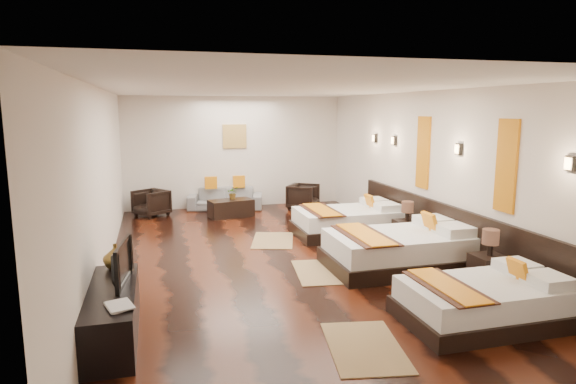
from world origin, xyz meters
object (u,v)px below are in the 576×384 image
object	(u,v)px
nightstand_b	(407,230)
sofa	(225,199)
book	(107,309)
bed_mid	(400,249)
bed_far	(348,221)
bed_near	(485,301)
tv_console	(113,313)
figurine	(115,256)
table_plant	(233,193)
nightstand_a	(489,268)
armchair_left	(151,203)
coffee_table	(231,208)
tv	(116,263)
armchair_right	(303,197)

from	to	relation	value
nightstand_b	sofa	xyz separation A→B (m)	(-2.75, 4.17, -0.02)
nightstand_b	book	distance (m)	5.84
bed_mid	bed_far	bearing A→B (deg)	90.06
bed_near	tv_console	size ratio (longest dim) A/B	1.06
figurine	table_plant	distance (m)	5.58
bed_far	nightstand_a	distance (m)	3.40
bed_near	armchair_left	xyz separation A→B (m)	(-3.79, 7.05, 0.06)
coffee_table	table_plant	xyz separation A→B (m)	(0.06, 0.07, 0.35)
nightstand_a	table_plant	distance (m)	6.26
bed_near	coffee_table	distance (m)	6.80
nightstand_a	coffee_table	bearing A→B (deg)	116.30
bed_near	book	bearing A→B (deg)	178.00
sofa	armchair_left	world-z (taller)	armchair_left
coffee_table	sofa	bearing A→B (deg)	90.00
figurine	sofa	distance (m)	6.35
nightstand_a	armchair_left	bearing A→B (deg)	126.58
tv	armchair_left	distance (m)	6.17
bed_near	bed_mid	bearing A→B (deg)	89.88
bed_far	nightstand_a	size ratio (longest dim) A/B	2.45
figurine	armchair_left	size ratio (longest dim) A/B	0.45
armchair_right	coffee_table	world-z (taller)	armchair_right
coffee_table	tv	bearing A→B (deg)	-110.95
book	bed_near	bearing A→B (deg)	-2.00
bed_far	armchair_right	world-z (taller)	bed_far
bed_near	book	distance (m)	4.21
bed_far	nightstand_a	xyz separation A→B (m)	(0.75, -3.31, 0.03)
bed_near	sofa	world-z (taller)	bed_near
bed_mid	nightstand_b	world-z (taller)	bed_mid
bed_near	figurine	distance (m)	4.47
nightstand_b	book	size ratio (longest dim) A/B	2.55
nightstand_a	armchair_left	world-z (taller)	nightstand_a
tv_console	figurine	distance (m)	0.86
bed_mid	bed_far	xyz separation A→B (m)	(-0.00, 2.16, -0.02)
nightstand_a	coffee_table	size ratio (longest dim) A/B	0.84
book	nightstand_a	bearing A→B (deg)	8.99
bed_mid	sofa	size ratio (longest dim) A/B	1.24
bed_near	bed_far	size ratio (longest dim) A/B	0.92
nightstand_a	tv_console	size ratio (longest dim) A/B	0.47
sofa	armchair_left	size ratio (longest dim) A/B	2.66
tv_console	table_plant	distance (m)	6.27
nightstand_a	book	distance (m)	5.01
figurine	coffee_table	bearing A→B (deg)	66.46
nightstand_b	coffee_table	bearing A→B (deg)	130.23
nightstand_b	table_plant	xyz separation A→B (m)	(-2.69, 3.32, 0.26)
sofa	bed_near	bearing A→B (deg)	-62.20
armchair_right	table_plant	bearing A→B (deg)	135.02
bed_near	tv	distance (m)	4.28
armchair_left	bed_near	bearing A→B (deg)	-7.31
tv_console	armchair_right	bearing A→B (deg)	56.56
bed_far	figurine	xyz separation A→B (m)	(-4.20, -2.77, 0.43)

